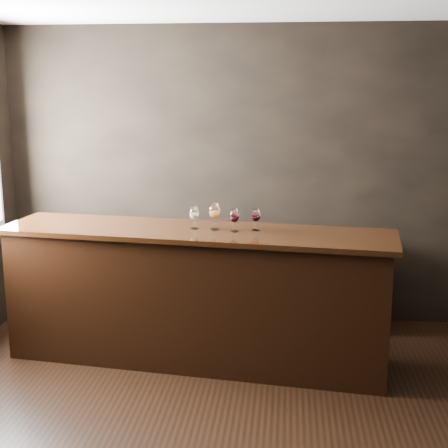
# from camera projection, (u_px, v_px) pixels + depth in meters

# --- Properties ---
(ground) EXTENTS (5.00, 5.00, 0.00)m
(ground) POSITION_uv_depth(u_px,v_px,m) (250.00, 440.00, 4.03)
(ground) COLOR black
(ground) RESTS_ON ground
(room_shell) EXTENTS (5.02, 4.52, 2.81)m
(room_shell) POSITION_uv_depth(u_px,v_px,m) (216.00, 158.00, 3.77)
(room_shell) COLOR black
(room_shell) RESTS_ON ground
(bar_counter) EXTENTS (3.12, 1.02, 1.07)m
(bar_counter) POSITION_uv_depth(u_px,v_px,m) (196.00, 298.00, 5.11)
(bar_counter) COLOR black
(bar_counter) RESTS_ON ground
(bar_top) EXTENTS (3.23, 1.10, 0.04)m
(bar_top) POSITION_uv_depth(u_px,v_px,m) (195.00, 232.00, 4.99)
(bar_top) COLOR black
(bar_top) RESTS_ON bar_counter
(back_bar_shelf) EXTENTS (2.35, 0.40, 0.84)m
(back_bar_shelf) POSITION_uv_depth(u_px,v_px,m) (245.00, 281.00, 5.93)
(back_bar_shelf) COLOR black
(back_bar_shelf) RESTS_ON ground
(glass_white) EXTENTS (0.08, 0.08, 0.18)m
(glass_white) POSITION_uv_depth(u_px,v_px,m) (194.00, 214.00, 4.99)
(glass_white) COLOR white
(glass_white) RESTS_ON bar_top
(glass_amber) EXTENTS (0.09, 0.09, 0.21)m
(glass_amber) POSITION_uv_depth(u_px,v_px,m) (214.00, 212.00, 4.96)
(glass_amber) COLOR white
(glass_amber) RESTS_ON bar_top
(glass_red_a) EXTENTS (0.08, 0.08, 0.18)m
(glass_red_a) POSITION_uv_depth(u_px,v_px,m) (234.00, 216.00, 4.90)
(glass_red_a) COLOR white
(glass_red_a) RESTS_ON bar_top
(glass_red_b) EXTENTS (0.07, 0.07, 0.17)m
(glass_red_b) POSITION_uv_depth(u_px,v_px,m) (256.00, 216.00, 4.94)
(glass_red_b) COLOR white
(glass_red_b) RESTS_ON bar_top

